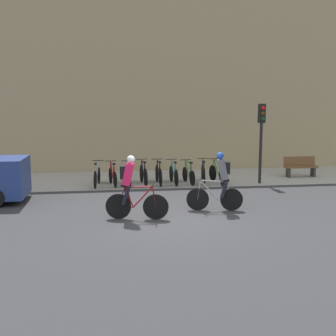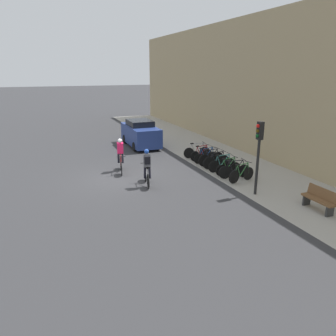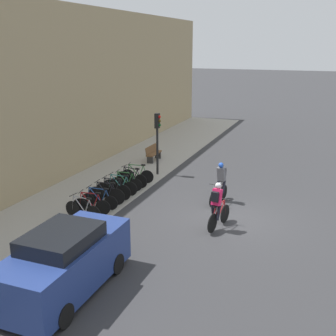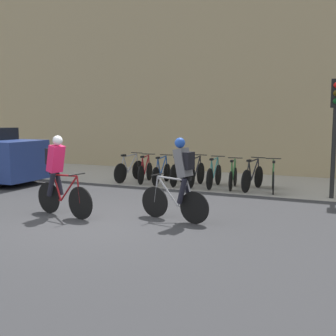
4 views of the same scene
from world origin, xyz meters
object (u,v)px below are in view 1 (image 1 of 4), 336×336
object	(u,v)px
cyclist_grey	(220,180)
parked_bike_4	(159,174)
parked_bike_0	(97,176)
traffic_light_pole	(261,128)
parked_bike_5	(174,174)
cyclist_pink	(131,186)
parked_bike_1	(113,176)
parked_bike_8	(218,173)
parked_bike_6	(189,174)
parked_bike_7	(203,173)
bench	(300,166)
parked_bike_2	(128,176)
parked_bike_3	(143,174)

from	to	relation	value
cyclist_grey	parked_bike_4	distance (m)	4.69
parked_bike_0	traffic_light_pole	distance (m)	6.81
parked_bike_5	cyclist_pink	bearing A→B (deg)	-111.57
parked_bike_1	parked_bike_8	size ratio (longest dim) A/B	0.98
parked_bike_6	parked_bike_7	distance (m)	0.61
cyclist_grey	parked_bike_1	world-z (taller)	cyclist_grey
cyclist_pink	bench	bearing A→B (deg)	37.20
parked_bike_1	traffic_light_pole	size ratio (longest dim) A/B	0.49
parked_bike_0	parked_bike_2	size ratio (longest dim) A/B	1.03
parked_bike_3	parked_bike_5	world-z (taller)	parked_bike_3
parked_bike_0	parked_bike_8	world-z (taller)	parked_bike_0
parked_bike_8	parked_bike_5	bearing A→B (deg)	-179.98
traffic_light_pole	bench	distance (m)	3.20
cyclist_pink	parked_bike_3	xyz separation A→B (m)	(0.78, 5.06, -0.53)
parked_bike_6	parked_bike_8	size ratio (longest dim) A/B	0.97
parked_bike_2	parked_bike_8	xyz separation A→B (m)	(3.66, 0.00, 0.01)
parked_bike_6	traffic_light_pole	distance (m)	3.45
parked_bike_2	parked_bike_7	bearing A→B (deg)	0.03
parked_bike_2	parked_bike_6	world-z (taller)	parked_bike_2
cyclist_pink	parked_bike_0	size ratio (longest dim) A/B	1.06
cyclist_pink	bench	distance (m)	9.84
parked_bike_2	parked_bike_8	distance (m)	3.66
parked_bike_7	parked_bike_8	size ratio (longest dim) A/B	1.06
parked_bike_6	parked_bike_8	distance (m)	1.22
cyclist_pink	traffic_light_pole	xyz separation A→B (m)	(5.49, 4.67, 1.29)
parked_bike_2	parked_bike_4	size ratio (longest dim) A/B	0.98
parked_bike_5	traffic_light_pole	world-z (taller)	traffic_light_pole
parked_bike_3	parked_bike_0	bearing A→B (deg)	-179.95
parked_bike_5	parked_bike_7	world-z (taller)	parked_bike_7
parked_bike_6	parked_bike_7	xyz separation A→B (m)	(0.61, 0.00, 0.03)
parked_bike_5	parked_bike_7	distance (m)	1.22
cyclist_pink	parked_bike_3	size ratio (longest dim) A/B	1.07
parked_bike_0	parked_bike_4	size ratio (longest dim) A/B	1.01
cyclist_pink	parked_bike_5	world-z (taller)	cyclist_pink
parked_bike_4	parked_bike_8	bearing A→B (deg)	-0.01
cyclist_grey	parked_bike_5	distance (m)	4.55
parked_bike_5	bench	xyz separation A→B (m)	(5.83, 0.89, 0.06)
cyclist_pink	traffic_light_pole	bearing A→B (deg)	40.41
parked_bike_1	parked_bike_3	size ratio (longest dim) A/B	0.94
cyclist_grey	parked_bike_7	distance (m)	4.52
parked_bike_1	parked_bike_8	bearing A→B (deg)	0.01
parked_bike_8	bench	distance (m)	4.10
parked_bike_1	parked_bike_5	bearing A→B (deg)	-0.01
traffic_light_pole	parked_bike_2	bearing A→B (deg)	175.88
cyclist_grey	parked_bike_8	xyz separation A→B (m)	(1.11, 4.46, -0.55)
parked_bike_5	parked_bike_3	bearing A→B (deg)	179.93
cyclist_pink	parked_bike_4	size ratio (longest dim) A/B	1.07
parked_bike_6	bench	bearing A→B (deg)	9.65
parked_bike_7	parked_bike_6	bearing A→B (deg)	-179.96
parked_bike_1	parked_bike_8	world-z (taller)	parked_bike_8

